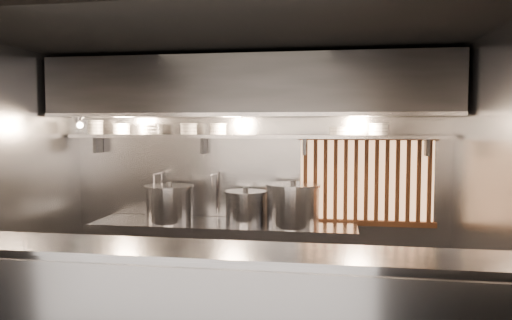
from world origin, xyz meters
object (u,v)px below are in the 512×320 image
(stock_pot_left, at_px, (169,203))
(stock_pot_right, at_px, (293,205))
(heat_lamp, at_px, (78,120))
(stock_pot_mid, at_px, (245,207))
(pendant_bulb, at_px, (242,129))

(stock_pot_left, relative_size, stock_pot_right, 0.99)
(heat_lamp, distance_m, stock_pot_right, 2.58)
(stock_pot_mid, height_order, stock_pot_right, stock_pot_right)
(stock_pot_left, xyz_separation_m, stock_pot_mid, (0.87, 0.09, -0.03))
(stock_pot_right, bearing_deg, heat_lamp, -174.31)
(heat_lamp, distance_m, stock_pot_left, 1.38)
(pendant_bulb, bearing_deg, heat_lamp, -169.00)
(pendant_bulb, xyz_separation_m, stock_pot_left, (-0.83, -0.12, -0.85))
(pendant_bulb, distance_m, stock_pot_mid, 0.88)
(heat_lamp, xyz_separation_m, stock_pot_mid, (1.84, 0.32, -0.98))
(stock_pot_left, distance_m, stock_pot_mid, 0.88)
(pendant_bulb, height_order, stock_pot_right, pendant_bulb)
(heat_lamp, bearing_deg, pendant_bulb, 11.00)
(stock_pot_left, bearing_deg, pendant_bulb, 7.99)
(heat_lamp, relative_size, stock_pot_mid, 0.66)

